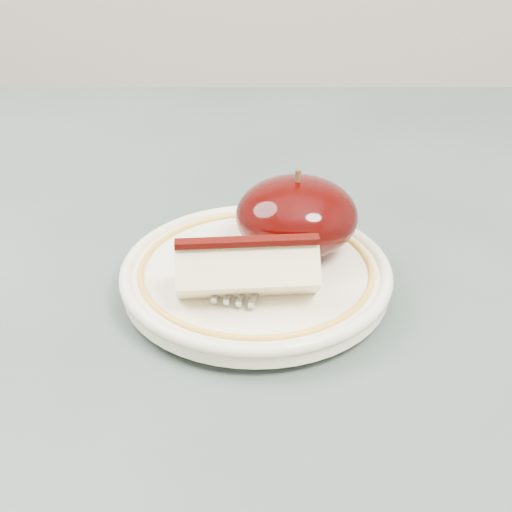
{
  "coord_description": "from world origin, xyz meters",
  "views": [
    {
      "loc": [
        -0.02,
        -0.4,
        1.02
      ],
      "look_at": [
        -0.02,
        0.0,
        0.78
      ],
      "focal_mm": 50.0,
      "sensor_mm": 36.0,
      "label": 1
    }
  ],
  "objects_px": {
    "plate": "(256,274)",
    "fork": "(263,236)",
    "table": "(283,391)",
    "apple_half": "(297,216)"
  },
  "relations": [
    {
      "from": "plate",
      "to": "table",
      "type": "bearing_deg",
      "value": -6.18
    },
    {
      "from": "plate",
      "to": "apple_half",
      "type": "xyz_separation_m",
      "value": [
        0.03,
        0.03,
        0.03
      ]
    },
    {
      "from": "apple_half",
      "to": "fork",
      "type": "height_order",
      "value": "apple_half"
    },
    {
      "from": "plate",
      "to": "fork",
      "type": "xyz_separation_m",
      "value": [
        0.0,
        0.04,
        0.01
      ]
    },
    {
      "from": "apple_half",
      "to": "table",
      "type": "bearing_deg",
      "value": -104.63
    },
    {
      "from": "apple_half",
      "to": "plate",
      "type": "bearing_deg",
      "value": -136.45
    },
    {
      "from": "table",
      "to": "fork",
      "type": "relative_size",
      "value": 4.93
    },
    {
      "from": "plate",
      "to": "fork",
      "type": "distance_m",
      "value": 0.04
    },
    {
      "from": "plate",
      "to": "apple_half",
      "type": "relative_size",
      "value": 2.17
    },
    {
      "from": "apple_half",
      "to": "fork",
      "type": "relative_size",
      "value": 0.46
    }
  ]
}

